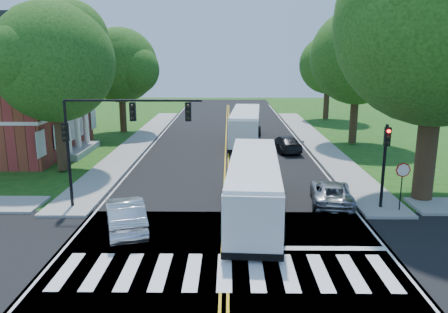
{
  "coord_description": "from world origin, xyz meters",
  "views": [
    {
      "loc": [
        0.15,
        -15.52,
        7.94
      ],
      "look_at": [
        -0.12,
        8.48,
        2.4
      ],
      "focal_mm": 35.0,
      "sensor_mm": 36.0,
      "label": 1
    }
  ],
  "objects_px": {
    "bus_follow": "(246,125)",
    "suv": "(331,192)",
    "signal_ne": "(385,155)",
    "hatchback": "(125,214)",
    "signal_nw": "(111,128)",
    "dark_sedan": "(285,144)",
    "bus_lead": "(254,185)"
  },
  "relations": [
    {
      "from": "hatchback",
      "to": "bus_lead",
      "type": "bearing_deg",
      "value": -177.72
    },
    {
      "from": "dark_sedan",
      "to": "bus_follow",
      "type": "bearing_deg",
      "value": -62.25
    },
    {
      "from": "hatchback",
      "to": "dark_sedan",
      "type": "xyz_separation_m",
      "value": [
        9.6,
        17.36,
        -0.1
      ]
    },
    {
      "from": "bus_follow",
      "to": "suv",
      "type": "xyz_separation_m",
      "value": [
        4.05,
        -17.6,
        -0.94
      ]
    },
    {
      "from": "dark_sedan",
      "to": "bus_lead",
      "type": "bearing_deg",
      "value": 65.98
    },
    {
      "from": "bus_lead",
      "to": "bus_follow",
      "type": "distance_m",
      "value": 19.24
    },
    {
      "from": "bus_lead",
      "to": "bus_follow",
      "type": "bearing_deg",
      "value": -87.29
    },
    {
      "from": "dark_sedan",
      "to": "signal_ne",
      "type": "bearing_deg",
      "value": 91.76
    },
    {
      "from": "signal_nw",
      "to": "suv",
      "type": "relative_size",
      "value": 1.55
    },
    {
      "from": "signal_ne",
      "to": "hatchback",
      "type": "height_order",
      "value": "signal_ne"
    },
    {
      "from": "bus_lead",
      "to": "dark_sedan",
      "type": "bearing_deg",
      "value": -99.56
    },
    {
      "from": "signal_nw",
      "to": "suv",
      "type": "xyz_separation_m",
      "value": [
        11.61,
        0.92,
        -3.72
      ]
    },
    {
      "from": "suv",
      "to": "dark_sedan",
      "type": "height_order",
      "value": "dark_sedan"
    },
    {
      "from": "signal_ne",
      "to": "dark_sedan",
      "type": "xyz_separation_m",
      "value": [
        -3.24,
        14.44,
        -2.28
      ]
    },
    {
      "from": "bus_follow",
      "to": "suv",
      "type": "height_order",
      "value": "bus_follow"
    },
    {
      "from": "signal_ne",
      "to": "bus_lead",
      "type": "relative_size",
      "value": 0.39
    },
    {
      "from": "signal_nw",
      "to": "dark_sedan",
      "type": "bearing_deg",
      "value": 53.2
    },
    {
      "from": "suv",
      "to": "hatchback",
      "type": "bearing_deg",
      "value": 28.37
    },
    {
      "from": "signal_ne",
      "to": "hatchback",
      "type": "relative_size",
      "value": 0.94
    },
    {
      "from": "signal_nw",
      "to": "suv",
      "type": "height_order",
      "value": "signal_nw"
    },
    {
      "from": "signal_nw",
      "to": "bus_lead",
      "type": "distance_m",
      "value": 7.84
    },
    {
      "from": "bus_lead",
      "to": "bus_follow",
      "type": "height_order",
      "value": "bus_follow"
    },
    {
      "from": "signal_ne",
      "to": "hatchback",
      "type": "distance_m",
      "value": 13.35
    },
    {
      "from": "signal_ne",
      "to": "bus_lead",
      "type": "distance_m",
      "value": 6.97
    },
    {
      "from": "bus_follow",
      "to": "suv",
      "type": "bearing_deg",
      "value": 107.31
    },
    {
      "from": "bus_lead",
      "to": "hatchback",
      "type": "bearing_deg",
      "value": 23.45
    },
    {
      "from": "dark_sedan",
      "to": "suv",
      "type": "bearing_deg",
      "value": 82.49
    },
    {
      "from": "signal_ne",
      "to": "bus_lead",
      "type": "xyz_separation_m",
      "value": [
        -6.78,
        -0.73,
        -1.42
      ]
    },
    {
      "from": "signal_nw",
      "to": "dark_sedan",
      "type": "height_order",
      "value": "signal_nw"
    },
    {
      "from": "bus_lead",
      "to": "dark_sedan",
      "type": "distance_m",
      "value": 15.6
    },
    {
      "from": "bus_lead",
      "to": "suv",
      "type": "bearing_deg",
      "value": -155.78
    },
    {
      "from": "bus_lead",
      "to": "bus_follow",
      "type": "relative_size",
      "value": 0.97
    }
  ]
}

